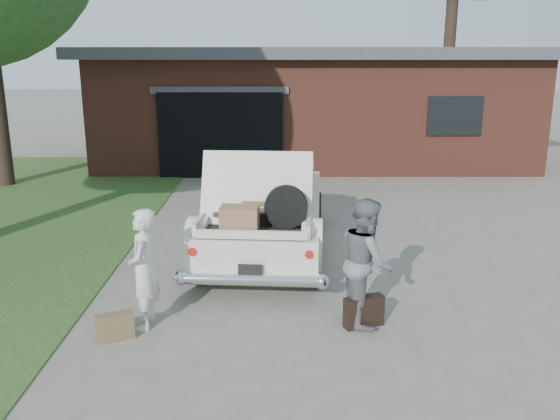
{
  "coord_description": "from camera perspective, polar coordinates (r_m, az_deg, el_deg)",
  "views": [
    {
      "loc": [
        -0.03,
        -7.24,
        3.21
      ],
      "look_at": [
        0.0,
        0.6,
        1.1
      ],
      "focal_mm": 38.0,
      "sensor_mm": 36.0,
      "label": 1
    }
  ],
  "objects": [
    {
      "name": "ground",
      "position": [
        7.92,
        0.02,
        -8.85
      ],
      "size": [
        90.0,
        90.0,
        0.0
      ],
      "primitive_type": "plane",
      "color": "gray",
      "rests_on": "ground"
    },
    {
      "name": "house",
      "position": [
        18.8,
        2.91,
        10.36
      ],
      "size": [
        12.8,
        7.8,
        3.3
      ],
      "color": "brown",
      "rests_on": "ground"
    },
    {
      "name": "sedan",
      "position": [
        9.74,
        -1.33,
        0.08
      ],
      "size": [
        2.14,
        4.82,
        1.86
      ],
      "rotation": [
        0.0,
        0.0,
        -0.07
      ],
      "color": "white",
      "rests_on": "ground"
    },
    {
      "name": "woman_left",
      "position": [
        7.18,
        -13.03,
        -5.57
      ],
      "size": [
        0.37,
        0.54,
        1.46
      ],
      "primitive_type": "imported",
      "rotation": [
        0.0,
        0.0,
        -1.54
      ],
      "color": "silver",
      "rests_on": "ground"
    },
    {
      "name": "woman_right",
      "position": [
        7.19,
        8.28,
        -4.9
      ],
      "size": [
        0.64,
        0.8,
        1.55
      ],
      "primitive_type": "imported",
      "rotation": [
        0.0,
        0.0,
        1.65
      ],
      "color": "slate",
      "rests_on": "ground"
    },
    {
      "name": "suitcase_left",
      "position": [
        7.15,
        -15.6,
        -10.78
      ],
      "size": [
        0.44,
        0.3,
        0.33
      ],
      "primitive_type": "cube",
      "rotation": [
        0.0,
        0.0,
        0.43
      ],
      "color": "brown",
      "rests_on": "ground"
    },
    {
      "name": "suitcase_right",
      "position": [
        7.27,
        8.06,
        -9.65
      ],
      "size": [
        0.51,
        0.32,
        0.38
      ],
      "primitive_type": "cube",
      "rotation": [
        0.0,
        0.0,
        0.37
      ],
      "color": "black",
      "rests_on": "ground"
    }
  ]
}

